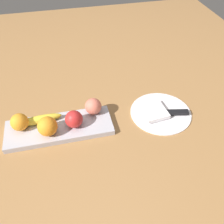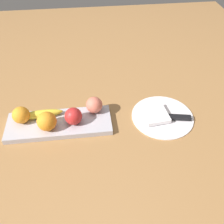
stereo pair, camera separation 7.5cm
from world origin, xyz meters
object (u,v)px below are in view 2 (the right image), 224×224
object	(u,v)px
orange_near_banana	(48,121)
orange_near_apple	(21,115)
apple	(73,116)
banana	(40,114)
dinner_plate	(163,116)
folded_napkin	(155,115)
peach	(94,105)
knife	(175,117)
fruit_tray	(59,124)

from	to	relation	value
orange_near_banana	orange_near_apple	bearing A→B (deg)	-25.19
apple	orange_near_banana	distance (m)	0.10
banana	dinner_plate	world-z (taller)	banana
dinner_plate	folded_napkin	world-z (taller)	folded_napkin
apple	peach	distance (m)	0.10
orange_near_apple	knife	distance (m)	0.60
apple	orange_near_apple	distance (m)	0.20
peach	dinner_plate	world-z (taller)	peach
fruit_tray	knife	world-z (taller)	same
orange_near_banana	folded_napkin	world-z (taller)	orange_near_banana
banana	orange_near_banana	world-z (taller)	orange_near_banana
apple	orange_near_banana	xyz separation A→B (m)	(0.09, 0.02, 0.00)
apple	dinner_plate	world-z (taller)	apple
fruit_tray	apple	xyz separation A→B (m)	(-0.06, 0.01, 0.04)
apple	banana	distance (m)	0.14
apple	knife	distance (m)	0.40
orange_near_apple	folded_napkin	distance (m)	0.52
banana	knife	world-z (taller)	banana
apple	peach	xyz separation A→B (m)	(-0.08, -0.05, -0.00)
fruit_tray	dinner_plate	distance (m)	0.41
orange_near_apple	folded_napkin	world-z (taller)	orange_near_apple
orange_near_banana	folded_napkin	size ratio (longest dim) A/B	0.69
banana	peach	xyz separation A→B (m)	(-0.21, -0.01, 0.02)
orange_near_apple	orange_near_banana	distance (m)	0.11
peach	folded_napkin	distance (m)	0.25
fruit_tray	apple	distance (m)	0.07
fruit_tray	knife	xyz separation A→B (m)	(-0.46, 0.02, 0.00)
apple	orange_near_apple	size ratio (longest dim) A/B	1.01
orange_near_banana	folded_napkin	xyz separation A→B (m)	(-0.42, -0.03, -0.04)
apple	dinner_plate	size ratio (longest dim) A/B	0.27
banana	orange_near_banana	size ratio (longest dim) A/B	2.39
folded_napkin	orange_near_banana	bearing A→B (deg)	3.75
knife	banana	bearing A→B (deg)	5.30
fruit_tray	peach	distance (m)	0.15
peach	knife	size ratio (longest dim) A/B	0.36
orange_near_apple	peach	bearing A→B (deg)	-175.01
dinner_plate	knife	distance (m)	0.05
peach	knife	world-z (taller)	peach
orange_near_apple	knife	bearing A→B (deg)	175.94
folded_napkin	knife	xyz separation A→B (m)	(-0.08, 0.02, -0.00)
knife	folded_napkin	bearing A→B (deg)	-4.03
banana	dinner_plate	distance (m)	0.48
banana	orange_near_apple	bearing A→B (deg)	6.29
banana	folded_napkin	world-z (taller)	banana
dinner_plate	knife	size ratio (longest dim) A/B	1.37
orange_near_banana	peach	world-z (taller)	orange_near_banana
fruit_tray	knife	bearing A→B (deg)	177.39
banana	peach	world-z (taller)	peach
banana	orange_near_apple	distance (m)	0.07
orange_near_banana	knife	bearing A→B (deg)	-179.26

